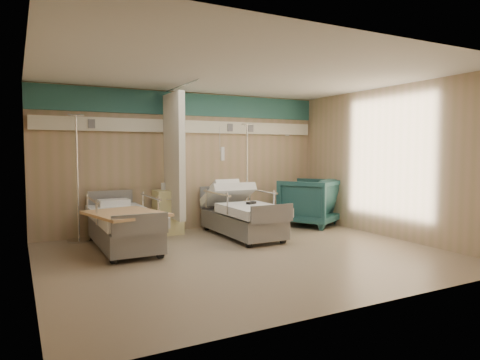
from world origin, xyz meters
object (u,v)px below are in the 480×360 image
at_px(visitor_armchair, 310,202).
at_px(bedside_cabinet, 168,212).
at_px(bed_right, 242,220).
at_px(bed_left, 124,230).
at_px(iv_stand_left, 78,216).
at_px(iv_stand_right, 247,206).

bearing_deg(visitor_armchair, bedside_cabinet, -39.73).
bearing_deg(visitor_armchair, bed_right, -18.49).
distance_m(bed_left, bedside_cabinet, 1.39).
xyz_separation_m(visitor_armchair, iv_stand_left, (-4.63, 0.59, -0.05)).
bearing_deg(visitor_armchair, iv_stand_left, -36.85).
xyz_separation_m(iv_stand_right, iv_stand_left, (-3.31, 0.19, 0.02)).
bearing_deg(bed_left, iv_stand_left, 121.39).
height_order(bed_left, iv_stand_right, iv_stand_right).
bearing_deg(iv_stand_left, visitor_armchair, -7.29).
height_order(bed_left, iv_stand_left, iv_stand_left).
relative_size(bedside_cabinet, iv_stand_left, 0.38).
bearing_deg(bed_right, bedside_cabinet, 141.95).
xyz_separation_m(bed_right, iv_stand_left, (-2.78, 0.95, 0.15)).
distance_m(bedside_cabinet, iv_stand_right, 1.68).
xyz_separation_m(bedside_cabinet, iv_stand_left, (-1.63, 0.05, 0.04)).
distance_m(bed_left, iv_stand_right, 2.83).
bearing_deg(iv_stand_left, bedside_cabinet, -1.91).
height_order(bed_right, bedside_cabinet, bedside_cabinet).
bearing_deg(bed_left, visitor_armchair, 5.11).
xyz_separation_m(bedside_cabinet, iv_stand_right, (1.67, -0.14, 0.02)).
relative_size(bedside_cabinet, visitor_armchair, 0.76).
height_order(bed_right, visitor_armchair, visitor_armchair).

